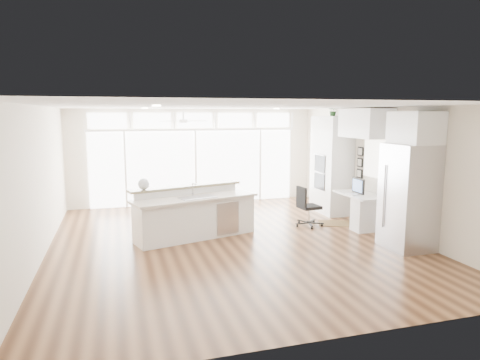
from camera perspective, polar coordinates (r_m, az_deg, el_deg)
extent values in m
cube|color=#442715|center=(8.75, -1.13, -8.24)|extent=(7.00, 8.00, 0.02)
cube|color=white|center=(8.37, -1.19, 9.80)|extent=(7.00, 8.00, 0.02)
cube|color=silver|center=(12.33, -6.02, 3.13)|extent=(7.00, 0.04, 2.70)
cube|color=silver|center=(4.78, 11.53, -5.93)|extent=(7.00, 0.04, 2.70)
cube|color=silver|center=(8.27, -25.27, -0.41)|extent=(0.04, 8.00, 2.70)
cube|color=silver|center=(9.95, 18.70, 1.38)|extent=(0.04, 8.00, 2.70)
cube|color=white|center=(12.31, -5.95, 1.72)|extent=(5.80, 0.06, 2.08)
cube|color=white|center=(12.22, -6.05, 7.92)|extent=(5.90, 0.06, 0.40)
cube|color=white|center=(10.15, 17.61, 2.71)|extent=(0.04, 0.85, 0.85)
cube|color=white|center=(11.01, -7.57, 8.33)|extent=(1.16, 1.16, 0.32)
cube|color=white|center=(8.56, -1.54, 9.64)|extent=(3.40, 3.00, 0.02)
cube|color=white|center=(11.31, 12.09, 1.97)|extent=(0.64, 1.20, 2.50)
cube|color=white|center=(10.15, 15.75, -3.90)|extent=(0.72, 1.30, 0.76)
cube|color=white|center=(9.94, 16.42, 7.27)|extent=(0.64, 1.30, 0.64)
cube|color=#B3B2B7|center=(8.70, 21.55, -2.11)|extent=(0.76, 0.90, 2.00)
cube|color=white|center=(8.60, 22.36, 6.46)|extent=(0.64, 0.90, 0.60)
cube|color=black|center=(10.68, 15.72, 2.26)|extent=(0.06, 0.22, 0.80)
cube|color=white|center=(8.94, -5.96, -4.38)|extent=(2.80, 1.68, 1.04)
cube|color=#3A2712|center=(10.37, 12.75, -5.66)|extent=(0.99, 0.87, 0.01)
cube|color=black|center=(9.94, 9.21, -3.50)|extent=(0.51, 0.48, 0.91)
sphere|color=silver|center=(8.82, -12.72, -0.52)|extent=(0.30, 0.30, 0.23)
cube|color=black|center=(10.00, 15.50, -0.74)|extent=(0.08, 0.46, 0.38)
cube|color=silver|center=(9.95, 14.62, -1.83)|extent=(0.13, 0.33, 0.02)
imported|color=#295C27|center=(11.23, 12.32, 8.89)|extent=(0.30, 0.32, 0.23)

